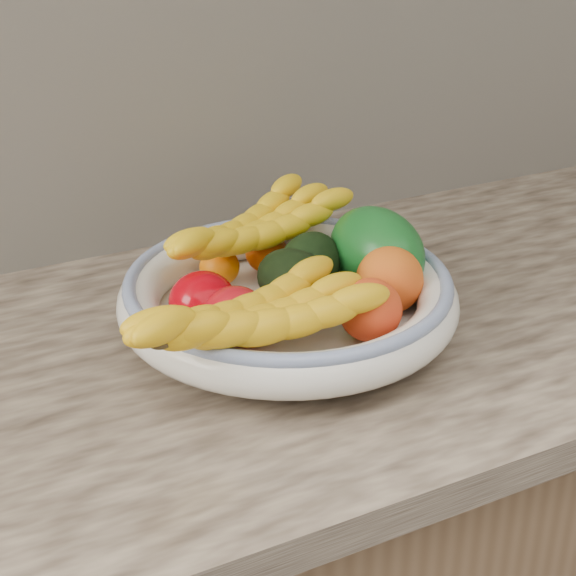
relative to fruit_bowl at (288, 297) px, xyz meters
The scene contains 12 objects.
fruit_bowl is the anchor object (origin of this frame).
clementine_back_left 0.11m from the fruit_bowl, 113.15° to the left, with size 0.05×0.05×0.05m, color orange.
clementine_back_right 0.12m from the fruit_bowl, 76.71° to the left, with size 0.05×0.05×0.05m, color #E65804.
tomato_left 0.10m from the fruit_bowl, behind, with size 0.08×0.08×0.07m, color #B3000B.
tomato_near_left 0.09m from the fruit_bowl, 154.99° to the right, with size 0.07×0.07×0.06m, color red.
avocado_center 0.02m from the fruit_bowl, 20.39° to the left, with size 0.07×0.11×0.07m, color black.
avocado_right 0.07m from the fruit_bowl, 39.00° to the left, with size 0.07×0.10×0.07m, color black.
green_mango 0.13m from the fruit_bowl, ahead, with size 0.09×0.15×0.10m, color #0F5119.
peach_front 0.11m from the fruit_bowl, 63.15° to the right, with size 0.07×0.07×0.07m, color orange.
peach_right 0.12m from the fruit_bowl, 24.31° to the right, with size 0.08×0.08×0.08m, color orange.
banana_bunch_back 0.11m from the fruit_bowl, 87.70° to the left, with size 0.29×0.11×0.08m, color yellow, non-canonical shape.
banana_bunch_front 0.13m from the fruit_bowl, 132.16° to the right, with size 0.30×0.12×0.08m, color yellow, non-canonical shape.
Camera 1 is at (-0.41, 0.85, 1.41)m, focal length 55.00 mm.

